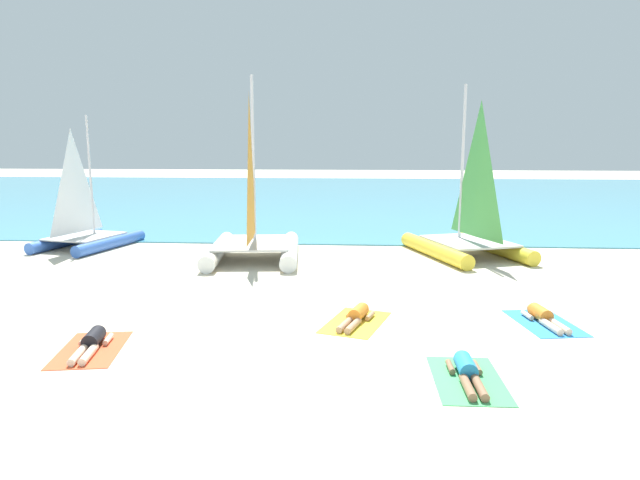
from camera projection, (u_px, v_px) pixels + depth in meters
ground_plane at (330, 248)px, 20.55m from camera, size 120.00×120.00×0.00m
ocean_water at (345, 196)px, 40.64m from camera, size 120.00×40.00×0.05m
sailboat_yellow at (468, 231)px, 18.84m from camera, size 4.10×5.07×5.72m
sailboat_blue at (85, 229)px, 20.37m from camera, size 3.09×4.09×4.79m
sailboat_white at (253, 232)px, 18.39m from camera, size 3.37×4.85×5.98m
towel_leftmost at (91, 349)px, 10.39m from camera, size 1.41×2.06×0.01m
sunbather_leftmost at (92, 342)px, 10.43m from camera, size 0.67×1.56×0.30m
towel_center_left at (356, 322)px, 11.96m from camera, size 1.61×2.14×0.01m
sunbather_center_left at (357, 316)px, 12.00m from camera, size 0.83×1.54×0.30m
towel_center_right at (468, 380)px, 9.07m from camera, size 1.12×1.91×0.01m
sunbather_center_right at (467, 371)px, 9.11m from camera, size 0.55×1.56×0.30m
towel_rightmost at (544, 323)px, 11.92m from camera, size 1.39×2.05×0.01m
sunbather_rightmost at (543, 316)px, 11.97m from camera, size 0.65×1.57×0.30m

